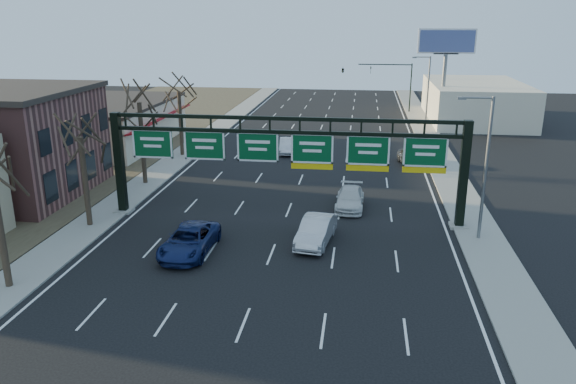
# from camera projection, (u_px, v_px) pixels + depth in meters

# --- Properties ---
(ground) EXTENTS (160.00, 160.00, 0.00)m
(ground) POSITION_uv_depth(u_px,v_px,m) (265.00, 269.00, 31.32)
(ground) COLOR black
(ground) RESTS_ON ground
(sidewalk_left) EXTENTS (3.00, 120.00, 0.12)m
(sidewalk_left) POSITION_uv_depth(u_px,v_px,m) (166.00, 168.00, 51.82)
(sidewalk_left) COLOR gray
(sidewalk_left) RESTS_ON ground
(sidewalk_right) EXTENTS (3.00, 120.00, 0.12)m
(sidewalk_right) POSITION_uv_depth(u_px,v_px,m) (450.00, 178.00, 48.60)
(sidewalk_right) COLOR gray
(sidewalk_right) RESTS_ON ground
(dirt_strip_left) EXTENTS (21.00, 120.00, 0.06)m
(dirt_strip_left) POSITION_uv_depth(u_px,v_px,m) (42.00, 164.00, 53.36)
(dirt_strip_left) COLOR #473D2B
(dirt_strip_left) RESTS_ON ground
(lane_markings) EXTENTS (21.60, 120.00, 0.01)m
(lane_markings) POSITION_uv_depth(u_px,v_px,m) (303.00, 173.00, 50.23)
(lane_markings) COLOR white
(lane_markings) RESTS_ON ground
(sign_gantry) EXTENTS (24.60, 1.20, 7.20)m
(sign_gantry) POSITION_uv_depth(u_px,v_px,m) (287.00, 154.00, 37.47)
(sign_gantry) COLOR black
(sign_gantry) RESTS_ON ground
(brick_block) EXTENTS (10.40, 12.40, 8.30)m
(brick_block) POSITION_uv_depth(u_px,v_px,m) (14.00, 143.00, 43.17)
(brick_block) COLOR brown
(brick_block) RESTS_ON ground
(cream_strip) EXTENTS (10.90, 18.40, 4.70)m
(cream_strip) POSITION_uv_depth(u_px,v_px,m) (115.00, 123.00, 60.73)
(cream_strip) COLOR beige
(cream_strip) RESTS_ON ground
(building_right_distant) EXTENTS (12.00, 20.00, 5.00)m
(building_right_distant) POSITION_uv_depth(u_px,v_px,m) (475.00, 101.00, 75.33)
(building_right_distant) COLOR beige
(building_right_distant) RESTS_ON ground
(tree_gantry) EXTENTS (3.60, 3.60, 8.48)m
(tree_gantry) POSITION_uv_depth(u_px,v_px,m) (78.00, 121.00, 35.52)
(tree_gantry) COLOR #31291B
(tree_gantry) RESTS_ON sidewalk_left
(tree_mid) EXTENTS (3.60, 3.60, 9.24)m
(tree_mid) POSITION_uv_depth(u_px,v_px,m) (138.00, 90.00, 44.75)
(tree_mid) COLOR #31291B
(tree_mid) RESTS_ON sidewalk_left
(tree_far) EXTENTS (3.60, 3.60, 8.86)m
(tree_far) POSITION_uv_depth(u_px,v_px,m) (178.00, 81.00, 54.31)
(tree_far) COLOR #31291B
(tree_far) RESTS_ON sidewalk_left
(streetlight_near) EXTENTS (2.15, 0.22, 9.00)m
(streetlight_near) POSITION_uv_depth(u_px,v_px,m) (484.00, 161.00, 33.90)
(streetlight_near) COLOR slate
(streetlight_near) RESTS_ON sidewalk_right
(streetlight_far) EXTENTS (2.15, 0.22, 9.00)m
(streetlight_far) POSITION_uv_depth(u_px,v_px,m) (427.00, 90.00, 66.04)
(streetlight_far) COLOR slate
(streetlight_far) RESTS_ON sidewalk_right
(billboard_right) EXTENTS (7.00, 0.50, 12.00)m
(billboard_right) POSITION_uv_depth(u_px,v_px,m) (446.00, 53.00, 69.24)
(billboard_right) COLOR slate
(billboard_right) RESTS_ON ground
(traffic_signal_mast) EXTENTS (10.16, 0.54, 7.00)m
(traffic_signal_mast) POSITION_uv_depth(u_px,v_px,m) (368.00, 74.00, 80.95)
(traffic_signal_mast) COLOR black
(traffic_signal_mast) RESTS_ON ground
(car_blue_suv) EXTENTS (2.74, 5.66, 1.55)m
(car_blue_suv) POSITION_uv_depth(u_px,v_px,m) (189.00, 241.00, 33.20)
(car_blue_suv) COLOR navy
(car_blue_suv) RESTS_ON ground
(car_silver_sedan) EXTENTS (2.41, 5.14, 1.63)m
(car_silver_sedan) POSITION_uv_depth(u_px,v_px,m) (316.00, 231.00, 34.61)
(car_silver_sedan) COLOR #BABBBF
(car_silver_sedan) RESTS_ON ground
(car_white_wagon) EXTENTS (2.11, 4.92, 1.41)m
(car_white_wagon) POSITION_uv_depth(u_px,v_px,m) (350.00, 199.00, 41.04)
(car_white_wagon) COLOR silver
(car_white_wagon) RESTS_ON ground
(car_grey_far) EXTENTS (2.57, 4.60, 1.48)m
(car_grey_far) POSITION_uv_depth(u_px,v_px,m) (410.00, 157.00, 52.94)
(car_grey_far) COLOR #3C3E41
(car_grey_far) RESTS_ON ground
(car_silver_distant) EXTENTS (2.01, 4.66, 1.49)m
(car_silver_distant) POSITION_uv_depth(u_px,v_px,m) (288.00, 146.00, 57.53)
(car_silver_distant) COLOR silver
(car_silver_distant) RESTS_ON ground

